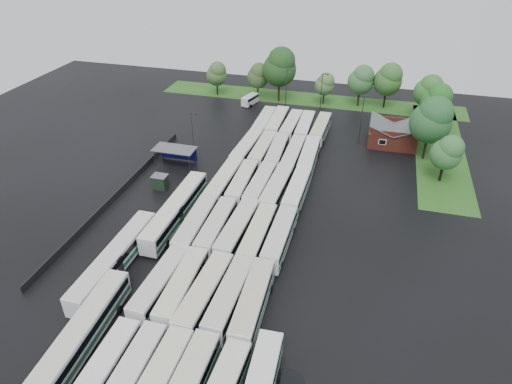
# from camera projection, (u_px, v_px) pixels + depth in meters

# --- Properties ---
(ground) EXTENTS (160.00, 160.00, 0.00)m
(ground) POSITION_uv_depth(u_px,v_px,m) (222.00, 244.00, 69.34)
(ground) COLOR black
(ground) RESTS_ON ground
(brick_building) EXTENTS (10.07, 8.60, 5.39)m
(brick_building) POSITION_uv_depth(u_px,v_px,m) (393.00, 136.00, 97.92)
(brick_building) COLOR maroon
(brick_building) RESTS_ON ground
(wash_shed) EXTENTS (8.20, 4.20, 3.58)m
(wash_shed) POSITION_uv_depth(u_px,v_px,m) (176.00, 150.00, 89.63)
(wash_shed) COLOR #2D2D30
(wash_shed) RESTS_ON ground
(utility_hut) EXTENTS (2.70, 2.20, 2.62)m
(utility_hut) POSITION_uv_depth(u_px,v_px,m) (160.00, 182.00, 82.59)
(utility_hut) COLOR black
(utility_hut) RESTS_ON ground
(grass_strip_north) EXTENTS (80.00, 10.00, 0.01)m
(grass_strip_north) POSITION_uv_depth(u_px,v_px,m) (308.00, 99.00, 121.87)
(grass_strip_north) COLOR #275A19
(grass_strip_north) RESTS_ON ground
(grass_strip_east) EXTENTS (10.00, 50.00, 0.01)m
(grass_strip_east) POSITION_uv_depth(u_px,v_px,m) (440.00, 149.00, 96.69)
(grass_strip_east) COLOR #275A19
(grass_strip_east) RESTS_ON ground
(west_fence) EXTENTS (0.10, 50.00, 1.20)m
(west_fence) POSITION_uv_depth(u_px,v_px,m) (118.00, 193.00, 80.56)
(west_fence) COLOR #2D2D30
(west_fence) RESTS_ON ground
(bus_r0c0) EXTENTS (2.85, 12.86, 3.57)m
(bus_r0c0) POSITION_uv_depth(u_px,v_px,m) (103.00, 373.00, 47.86)
(bus_r0c0) COLOR silver
(bus_r0c0) RESTS_ON ground
(bus_r0c1) EXTENTS (2.86, 13.03, 3.62)m
(bus_r0c1) POSITION_uv_depth(u_px,v_px,m) (130.00, 379.00, 47.24)
(bus_r0c1) COLOR silver
(bus_r0c1) RESTS_ON ground
(bus_r1c0) EXTENTS (3.20, 12.98, 3.59)m
(bus_r1c0) POSITION_uv_depth(u_px,v_px,m) (161.00, 284.00, 59.27)
(bus_r1c0) COLOR silver
(bus_r1c0) RESTS_ON ground
(bus_r1c1) EXTENTS (3.13, 13.09, 3.62)m
(bus_r1c1) POSITION_uv_depth(u_px,v_px,m) (182.00, 287.00, 58.65)
(bus_r1c1) COLOR silver
(bus_r1c1) RESTS_ON ground
(bus_r1c2) EXTENTS (3.43, 13.60, 3.76)m
(bus_r1c2) POSITION_uv_depth(u_px,v_px,m) (205.00, 294.00, 57.51)
(bus_r1c2) COLOR silver
(bus_r1c2) RESTS_ON ground
(bus_r1c3) EXTENTS (3.02, 13.18, 3.66)m
(bus_r1c3) POSITION_uv_depth(u_px,v_px,m) (230.00, 297.00, 57.21)
(bus_r1c3) COLOR silver
(bus_r1c3) RESTS_ON ground
(bus_r1c4) EXTENTS (3.32, 13.53, 3.74)m
(bus_r1c4) POSITION_uv_depth(u_px,v_px,m) (253.00, 302.00, 56.34)
(bus_r1c4) COLOR silver
(bus_r1c4) RESTS_ON ground
(bus_r2c0) EXTENTS (3.18, 13.55, 3.75)m
(bus_r2c0) POSITION_uv_depth(u_px,v_px,m) (196.00, 225.00, 70.02)
(bus_r2c0) COLOR silver
(bus_r2c0) RESTS_ON ground
(bus_r2c1) EXTENTS (2.92, 13.05, 3.62)m
(bus_r2c1) POSITION_uv_depth(u_px,v_px,m) (216.00, 228.00, 69.62)
(bus_r2c1) COLOR silver
(bus_r2c1) RESTS_ON ground
(bus_r2c2) EXTENTS (3.37, 13.59, 3.76)m
(bus_r2c2) POSITION_uv_depth(u_px,v_px,m) (238.00, 230.00, 68.96)
(bus_r2c2) COLOR silver
(bus_r2c2) RESTS_ON ground
(bus_r2c3) EXTENTS (2.81, 13.07, 3.64)m
(bus_r2c3) POSITION_uv_depth(u_px,v_px,m) (258.00, 235.00, 68.05)
(bus_r2c3) COLOR silver
(bus_r2c3) RESTS_ON ground
(bus_r2c4) EXTENTS (2.85, 13.12, 3.65)m
(bus_r2c4) POSITION_uv_depth(u_px,v_px,m) (280.00, 237.00, 67.51)
(bus_r2c4) COLOR silver
(bus_r2c4) RESTS_ON ground
(bus_r3c0) EXTENTS (3.05, 13.47, 3.74)m
(bus_r3c0) POSITION_uv_depth(u_px,v_px,m) (225.00, 182.00, 81.15)
(bus_r3c0) COLOR silver
(bus_r3c0) RESTS_ON ground
(bus_r3c1) EXTENTS (3.06, 12.98, 3.59)m
(bus_r3c1) POSITION_uv_depth(u_px,v_px,m) (242.00, 184.00, 80.75)
(bus_r3c1) COLOR silver
(bus_r3c1) RESTS_ON ground
(bus_r3c2) EXTENTS (2.98, 13.04, 3.62)m
(bus_r3c2) POSITION_uv_depth(u_px,v_px,m) (260.00, 186.00, 79.96)
(bus_r3c2) COLOR silver
(bus_r3c2) RESTS_ON ground
(bus_r3c3) EXTENTS (3.32, 13.65, 3.78)m
(bus_r3c3) POSITION_uv_depth(u_px,v_px,m) (277.00, 189.00, 79.04)
(bus_r3c3) COLOR silver
(bus_r3c3) RESTS_ON ground
(bus_r3c4) EXTENTS (2.93, 13.15, 3.65)m
(bus_r3c4) POSITION_uv_depth(u_px,v_px,m) (297.00, 191.00, 78.50)
(bus_r3c4) COLOR silver
(bus_r3c4) RESTS_ON ground
(bus_r4c0) EXTENTS (3.42, 13.51, 3.73)m
(bus_r4c0) POSITION_uv_depth(u_px,v_px,m) (247.00, 149.00, 92.17)
(bus_r4c0) COLOR silver
(bus_r4c0) RESTS_ON ground
(bus_r4c1) EXTENTS (2.81, 12.92, 3.59)m
(bus_r4c1) POSITION_uv_depth(u_px,v_px,m) (263.00, 151.00, 91.72)
(bus_r4c1) COLOR silver
(bus_r4c1) RESTS_ON ground
(bus_r4c2) EXTENTS (3.31, 13.17, 3.64)m
(bus_r4c2) POSITION_uv_depth(u_px,v_px,m) (277.00, 153.00, 90.80)
(bus_r4c2) COLOR silver
(bus_r4c2) RESTS_ON ground
(bus_r4c3) EXTENTS (2.76, 12.81, 3.56)m
(bus_r4c3) POSITION_uv_depth(u_px,v_px,m) (293.00, 155.00, 90.12)
(bus_r4c3) COLOR silver
(bus_r4c3) RESTS_ON ground
(bus_r4c4) EXTENTS (3.18, 13.42, 3.72)m
(bus_r4c4) POSITION_uv_depth(u_px,v_px,m) (309.00, 157.00, 89.33)
(bus_r4c4) COLOR silver
(bus_r4c4) RESTS_ON ground
(bus_r5c0) EXTENTS (3.00, 13.14, 3.64)m
(bus_r5c0) POSITION_uv_depth(u_px,v_px,m) (264.00, 123.00, 103.45)
(bus_r5c0) COLOR silver
(bus_r5c0) RESTS_ON ground
(bus_r5c1) EXTENTS (3.09, 13.57, 3.77)m
(bus_r5c1) POSITION_uv_depth(u_px,v_px,m) (277.00, 123.00, 103.06)
(bus_r5c1) COLOR silver
(bus_r5c1) RESTS_ON ground
(bus_r5c2) EXTENTS (2.95, 12.94, 3.59)m
(bus_r5c2) POSITION_uv_depth(u_px,v_px,m) (291.00, 126.00, 101.98)
(bus_r5c2) COLOR silver
(bus_r5c2) RESTS_ON ground
(bus_r5c3) EXTENTS (3.02, 13.01, 3.61)m
(bus_r5c3) POSITION_uv_depth(u_px,v_px,m) (305.00, 128.00, 101.32)
(bus_r5c3) COLOR silver
(bus_r5c3) RESTS_ON ground
(bus_r5c4) EXTENTS (3.09, 12.92, 3.58)m
(bus_r5c4) POSITION_uv_depth(u_px,v_px,m) (321.00, 129.00, 100.73)
(bus_r5c4) COLOR silver
(bus_r5c4) RESTS_ON ground
(artic_bus_west_a) EXTENTS (3.71, 20.22, 3.73)m
(artic_bus_west_a) POSITION_uv_depth(u_px,v_px,m) (78.00, 339.00, 51.49)
(artic_bus_west_a) COLOR silver
(artic_bus_west_a) RESTS_ON ground
(artic_bus_west_b) EXTENTS (2.98, 20.32, 3.77)m
(artic_bus_west_b) POSITION_uv_depth(u_px,v_px,m) (176.00, 210.00, 73.47)
(artic_bus_west_b) COLOR silver
(artic_bus_west_b) RESTS_ON ground
(artic_bus_west_c) EXTENTS (2.96, 19.80, 3.67)m
(artic_bus_west_c) POSITION_uv_depth(u_px,v_px,m) (115.00, 259.00, 63.27)
(artic_bus_west_c) COLOR silver
(artic_bus_west_c) RESTS_ON ground
(minibus) EXTENTS (3.47, 5.89, 2.42)m
(minibus) POSITION_uv_depth(u_px,v_px,m) (250.00, 99.00, 117.94)
(minibus) COLOR silver
(minibus) RESTS_ON ground
(tree_north_0) EXTENTS (5.54, 5.54, 9.18)m
(tree_north_0) POSITION_uv_depth(u_px,v_px,m) (217.00, 74.00, 121.54)
(tree_north_0) COLOR black
(tree_north_0) RESTS_ON ground
(tree_north_1) EXTENTS (5.75, 5.75, 9.53)m
(tree_north_1) POSITION_uv_depth(u_px,v_px,m) (258.00, 75.00, 119.53)
(tree_north_1) COLOR black
(tree_north_1) RESTS_ON ground
(tree_north_2) EXTENTS (8.63, 8.63, 14.30)m
(tree_north_2) POSITION_uv_depth(u_px,v_px,m) (280.00, 67.00, 115.70)
(tree_north_2) COLOR black
(tree_north_2) RESTS_ON ground
(tree_north_3) EXTENTS (5.07, 5.07, 8.39)m
(tree_north_3) POSITION_uv_depth(u_px,v_px,m) (325.00, 84.00, 116.00)
(tree_north_3) COLOR black
(tree_north_3) RESTS_ON ground
(tree_north_4) EXTENTS (6.50, 6.50, 10.77)m
(tree_north_4) POSITION_uv_depth(u_px,v_px,m) (362.00, 80.00, 114.02)
(tree_north_4) COLOR #312014
(tree_north_4) RESTS_ON ground
(tree_north_5) EXTENTS (7.05, 7.05, 11.67)m
(tree_north_5) POSITION_uv_depth(u_px,v_px,m) (389.00, 79.00, 112.61)
(tree_north_5) COLOR black
(tree_north_5) RESTS_ON ground
(tree_north_6) EXTENTS (5.28, 5.28, 8.75)m
(tree_north_6) POSITION_uv_depth(u_px,v_px,m) (435.00, 94.00, 109.12)
(tree_north_6) COLOR black
(tree_north_6) RESTS_ON ground
(tree_east_0) EXTENTS (5.72, 5.70, 9.44)m
(tree_east_0) POSITION_uv_depth(u_px,v_px,m) (448.00, 152.00, 82.16)
(tree_east_0) COLOR black
(tree_east_0) RESTS_ON ground
(tree_east_1) EXTENTS (8.12, 8.12, 13.46)m
(tree_east_1) POSITION_uv_depth(u_px,v_px,m) (432.00, 120.00, 88.24)
(tree_east_1) COLOR black
(tree_east_1) RESTS_ON ground
(tree_east_2) EXTENTS (4.90, 4.87, 8.07)m
(tree_east_2) POSITION_uv_depth(u_px,v_px,m) (436.00, 119.00, 97.08)
(tree_east_2) COLOR black
(tree_east_2) RESTS_ON ground
(tree_east_3) EXTENTS (6.80, 6.80, 11.26)m
(tree_east_3) POSITION_uv_depth(u_px,v_px,m) (437.00, 101.00, 100.87)
(tree_east_3) COLOR black
(tree_east_3) RESTS_ON ground
(tree_east_4) EXTENTS (6.59, 6.59, 10.92)m
(tree_east_4) POSITION_uv_depth(u_px,v_px,m) (429.00, 90.00, 107.07)
(tree_east_4) COLOR #312113
(tree_east_4) RESTS_ON ground
(lamp_post_ne) EXTENTS (1.67, 0.33, 10.83)m
(lamp_post_ne) POSITION_uv_depth(u_px,v_px,m) (363.00, 116.00, 95.66)
(lamp_post_ne) COLOR #2D2D30
(lamp_post_ne) RESTS_ON ground
(lamp_post_nw) EXTENTS (1.62, 0.32, 10.52)m
(lamp_post_nw) POSITION_uv_depth(u_px,v_px,m) (193.00, 134.00, 88.76)
(lamp_post_nw) COLOR #2D2D30
(lamp_post_nw) RESTS_ON ground
(lamp_post_back_w) EXTENTS (1.65, 0.32, 10.71)m
(lamp_post_back_w) POSITION_uv_depth(u_px,v_px,m) (287.00, 87.00, 111.31)
(lamp_post_back_w) COLOR #2D2D30
(lamp_post_back_w) RESTS_ON ground
(lamp_post_back_e) EXTENTS (1.60, 0.31, 10.37)m
(lamp_post_back_e) POSITION_uv_depth(u_px,v_px,m) (322.00, 91.00, 109.53)
(lamp_post_back_e) COLOR #2D2D30
(lamp_post_back_e) RESTS_ON ground
(puddle_0) EXTENTS (6.28, 6.28, 0.01)m
(puddle_0) POSITION_uv_depth(u_px,v_px,m) (162.00, 358.00, 51.85)
(puddle_0) COLOR black
(puddle_0) RESTS_ON ground
(puddle_2) EXTENTS (6.55, 6.55, 0.01)m
(puddle_2) POSITION_uv_depth(u_px,v_px,m) (170.00, 236.00, 71.07)
(puddle_2) COLOR black
(puddle_2) RESTS_ON ground
(puddle_3) EXTENTS (4.32, 4.32, 0.01)m
(puddle_3) POSITION_uv_depth(u_px,v_px,m) (241.00, 264.00, 65.49)
(puddle_3) COLOR black
(puddle_3) RESTS_ON ground
(puddle_4) EXTENTS (4.07, 4.07, 0.01)m
(puddle_4) POSITION_uv_depth(u_px,v_px,m) (287.00, 384.00, 48.99)
(puddle_4) COLOR black
(puddle_4) RESTS_ON ground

